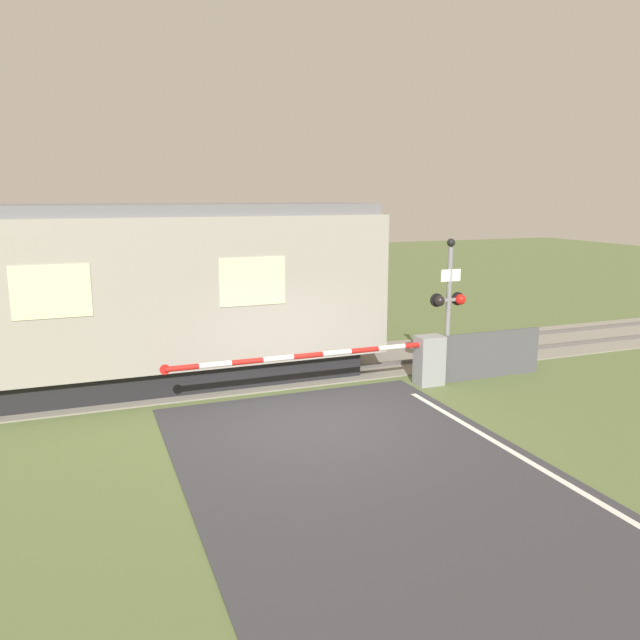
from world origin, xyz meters
The scene contains 6 objects.
ground_plane centered at (0.00, 0.00, 0.00)m, with size 80.00×80.00×0.00m, color #5B6B3D.
track_bed centered at (0.00, 3.90, 0.02)m, with size 36.00×3.20×0.13m.
train centered at (-4.46, 3.90, 2.05)m, with size 14.16×2.97×4.01m.
crossing_barrier centered at (2.67, 1.54, 0.64)m, with size 6.20×0.44×1.12m.
signal_post centered at (3.69, 1.54, 1.86)m, with size 0.85×0.26×3.27m.
roadside_fence centered at (4.74, 1.51, 0.55)m, with size 2.92×0.06×1.10m.
Camera 1 is at (-3.96, -10.16, 4.21)m, focal length 35.00 mm.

